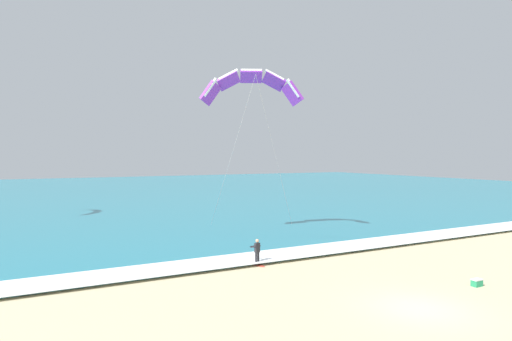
{
  "coord_description": "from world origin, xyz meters",
  "views": [
    {
      "loc": [
        -16.16,
        -14.14,
        7.06
      ],
      "look_at": [
        -0.62,
        14.77,
        5.94
      ],
      "focal_mm": 31.0,
      "sensor_mm": 36.0,
      "label": 1
    }
  ],
  "objects_px": {
    "surfboard": "(257,265)",
    "kitesurfer": "(257,251)",
    "cooler_box": "(477,283)",
    "kite_primary": "(251,85)"
  },
  "relations": [
    {
      "from": "surfboard",
      "to": "kite_primary",
      "type": "distance_m",
      "value": 16.11
    },
    {
      "from": "kite_primary",
      "to": "cooler_box",
      "type": "height_order",
      "value": "kite_primary"
    },
    {
      "from": "kite_primary",
      "to": "cooler_box",
      "type": "relative_size",
      "value": 22.7
    },
    {
      "from": "kitesurfer",
      "to": "cooler_box",
      "type": "bearing_deg",
      "value": -49.41
    },
    {
      "from": "kitesurfer",
      "to": "kite_primary",
      "type": "height_order",
      "value": "kite_primary"
    },
    {
      "from": "surfboard",
      "to": "cooler_box",
      "type": "bearing_deg",
      "value": -49.38
    },
    {
      "from": "surfboard",
      "to": "cooler_box",
      "type": "height_order",
      "value": "cooler_box"
    },
    {
      "from": "kite_primary",
      "to": "cooler_box",
      "type": "bearing_deg",
      "value": -77.02
    },
    {
      "from": "cooler_box",
      "to": "kite_primary",
      "type": "bearing_deg",
      "value": 102.98
    },
    {
      "from": "surfboard",
      "to": "kitesurfer",
      "type": "xyz_separation_m",
      "value": [
        -0.0,
        0.02,
        0.91
      ]
    }
  ]
}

